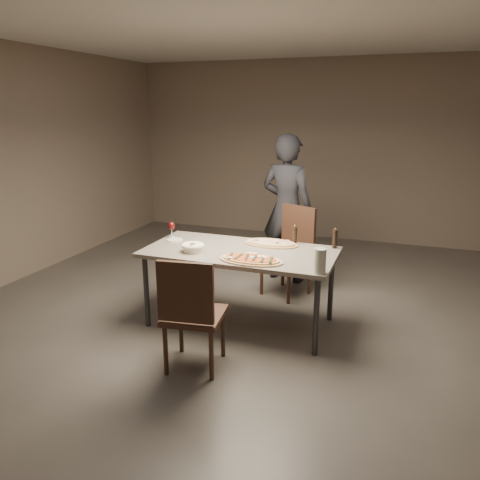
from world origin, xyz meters
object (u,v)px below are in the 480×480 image
(pepper_mill_left, at_px, (335,239))
(chair_far, at_px, (292,245))
(carafe, at_px, (320,261))
(chair_near, at_px, (191,309))
(dining_table, at_px, (240,256))
(diner, at_px, (287,209))
(bread_basket, at_px, (193,247))
(ham_pizza, at_px, (271,243))
(zucchini_pizza, at_px, (251,259))

(pepper_mill_left, relative_size, chair_far, 0.20)
(carafe, relative_size, chair_near, 0.22)
(dining_table, distance_m, carafe, 0.93)
(chair_far, bearing_deg, diner, -44.04)
(pepper_mill_left, xyz_separation_m, diner, (-0.73, 0.98, 0.04))
(pepper_mill_left, xyz_separation_m, chair_far, (-0.56, 0.58, -0.29))
(bread_basket, distance_m, diner, 1.64)
(carafe, xyz_separation_m, diner, (-0.73, 1.74, 0.03))
(dining_table, distance_m, pepper_mill_left, 0.93)
(pepper_mill_left, distance_m, chair_near, 1.64)
(ham_pizza, distance_m, pepper_mill_left, 0.62)
(pepper_mill_left, relative_size, diner, 0.11)
(carafe, xyz_separation_m, chair_far, (-0.56, 1.34, -0.30))
(ham_pizza, distance_m, diner, 1.10)
(dining_table, height_order, carafe, carafe)
(carafe, bearing_deg, diner, 112.74)
(zucchini_pizza, bearing_deg, diner, 69.89)
(chair_far, bearing_deg, pepper_mill_left, 157.31)
(dining_table, height_order, ham_pizza, ham_pizza)
(dining_table, distance_m, chair_far, 1.01)
(ham_pizza, relative_size, chair_near, 0.56)
(chair_near, bearing_deg, diner, 77.93)
(zucchini_pizza, bearing_deg, ham_pizza, 64.52)
(ham_pizza, xyz_separation_m, chair_near, (-0.28, -1.24, -0.23))
(zucchini_pizza, height_order, carafe, carafe)
(carafe, xyz_separation_m, chair_near, (-0.89, -0.58, -0.31))
(bread_basket, distance_m, chair_far, 1.36)
(chair_far, bearing_deg, bread_basket, 83.30)
(zucchini_pizza, relative_size, chair_far, 0.58)
(bread_basket, bearing_deg, pepper_mill_left, 25.04)
(bread_basket, height_order, pepper_mill_left, pepper_mill_left)
(ham_pizza, xyz_separation_m, diner, (-0.12, 1.08, 0.12))
(dining_table, relative_size, pepper_mill_left, 9.03)
(ham_pizza, height_order, bread_basket, bread_basket)
(zucchini_pizza, xyz_separation_m, chair_near, (-0.26, -0.68, -0.23))
(pepper_mill_left, bearing_deg, chair_near, -123.40)
(diner, bearing_deg, chair_far, 125.35)
(ham_pizza, bearing_deg, bread_basket, -132.35)
(zucchini_pizza, distance_m, carafe, 0.64)
(zucchini_pizza, relative_size, pepper_mill_left, 2.89)
(diner, bearing_deg, bread_basket, 84.91)
(dining_table, xyz_separation_m, zucchini_pizza, (0.21, -0.28, 0.07))
(bread_basket, bearing_deg, zucchini_pizza, -7.97)
(chair_near, distance_m, diner, 2.36)
(ham_pizza, bearing_deg, pepper_mill_left, 19.67)
(dining_table, distance_m, diner, 1.38)
(ham_pizza, bearing_deg, chair_near, -92.28)
(dining_table, xyz_separation_m, bread_basket, (-0.40, -0.19, 0.10))
(pepper_mill_left, bearing_deg, carafe, -90.00)
(ham_pizza, xyz_separation_m, carafe, (0.61, -0.66, 0.09))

